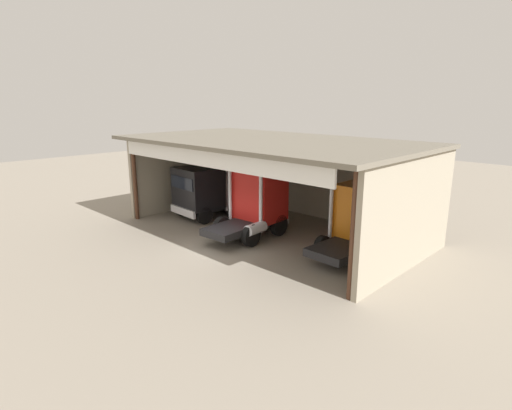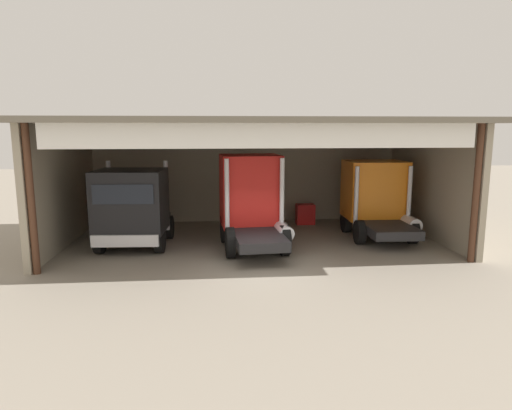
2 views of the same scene
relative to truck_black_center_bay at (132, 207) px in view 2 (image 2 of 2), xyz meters
name	(u,v)px [view 2 (image 2 of 2)]	position (x,y,z in m)	size (l,w,h in m)	color
ground_plane	(264,269)	(4.89, -3.16, -1.67)	(80.00, 80.00, 0.00)	gray
workshop_shed	(252,155)	(4.89, 1.77, 1.91)	(16.13, 9.21, 5.11)	#9E937F
truck_black_center_bay	(132,207)	(0.00, 0.00, 0.00)	(2.82, 4.76, 3.42)	black
truck_red_yard_outside	(252,200)	(4.74, -0.11, 0.22)	(2.73, 4.85, 3.69)	red
truck_orange_left_bay	(376,197)	(10.37, 1.20, 0.05)	(2.73, 4.62, 3.31)	orange
oil_drum	(111,220)	(-1.69, 3.67, -1.23)	(0.58, 0.58, 0.88)	#194CB2
tool_cart	(305,214)	(7.74, 3.88, -1.17)	(0.90, 0.60, 1.00)	red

